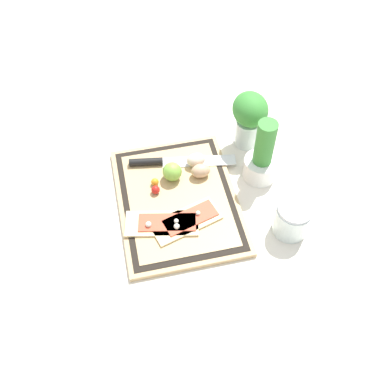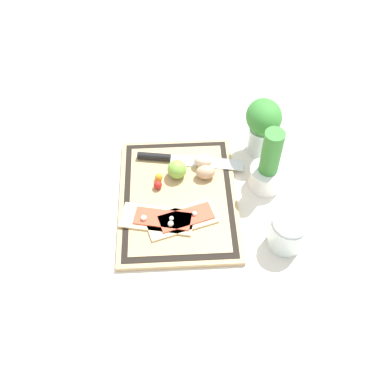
{
  "view_description": "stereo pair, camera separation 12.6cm",
  "coord_description": "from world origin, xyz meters",
  "views": [
    {
      "loc": [
        0.74,
        -0.12,
        1.04
      ],
      "look_at": [
        0.0,
        0.04,
        0.04
      ],
      "focal_mm": 42.0,
      "sensor_mm": 36.0,
      "label": 1
    },
    {
      "loc": [
        0.76,
        0.0,
        1.04
      ],
      "look_at": [
        0.0,
        0.04,
        0.04
      ],
      "focal_mm": 42.0,
      "sensor_mm": 36.0,
      "label": 2
    }
  ],
  "objects": [
    {
      "name": "herb_pot",
      "position": [
        -0.05,
        0.26,
        0.07
      ],
      "size": [
        0.1,
        0.1,
        0.21
      ],
      "color": "white",
      "rests_on": "ground_plane"
    },
    {
      "name": "herb_glass",
      "position": [
        -0.18,
        0.26,
        0.11
      ],
      "size": [
        0.12,
        0.1,
        0.19
      ],
      "color": "silver",
      "rests_on": "ground_plane"
    },
    {
      "name": "cherry_tomato_yellow",
      "position": [
        -0.06,
        -0.05,
        0.03
      ],
      "size": [
        0.02,
        0.02,
        0.02
      ],
      "primitive_type": "sphere",
      "color": "orange",
      "rests_on": "cutting_board"
    },
    {
      "name": "lime",
      "position": [
        -0.08,
        0.0,
        0.05
      ],
      "size": [
        0.06,
        0.06,
        0.06
      ],
      "primitive_type": "sphere",
      "color": "#7FB742",
      "rests_on": "cutting_board"
    },
    {
      "name": "cherry_tomato_red",
      "position": [
        -0.03,
        -0.06,
        0.03
      ],
      "size": [
        0.02,
        0.02,
        0.02
      ],
      "primitive_type": "sphere",
      "color": "red",
      "rests_on": "cutting_board"
    },
    {
      "name": "knife",
      "position": [
        -0.14,
        -0.01,
        0.03
      ],
      "size": [
        0.08,
        0.32,
        0.02
      ],
      "color": "silver",
      "rests_on": "cutting_board"
    },
    {
      "name": "pizza_slice_far",
      "position": [
        0.08,
        0.01,
        0.02
      ],
      "size": [
        0.13,
        0.21,
        0.02
      ],
      "color": "beige",
      "rests_on": "cutting_board"
    },
    {
      "name": "sauce_jar",
      "position": [
        0.16,
        0.28,
        0.04
      ],
      "size": [
        0.1,
        0.1,
        0.1
      ],
      "color": "silver",
      "rests_on": "ground_plane"
    },
    {
      "name": "ground_plane",
      "position": [
        0.0,
        0.0,
        0.0
      ],
      "size": [
        6.0,
        6.0,
        0.0
      ],
      "primitive_type": "plane",
      "color": "silver"
    },
    {
      "name": "egg_pink",
      "position": [
        -0.11,
        0.08,
        0.04
      ],
      "size": [
        0.04,
        0.06,
        0.04
      ],
      "primitive_type": "ellipsoid",
      "color": "beige",
      "rests_on": "cutting_board"
    },
    {
      "name": "pizza_slice_near",
      "position": [
        0.08,
        -0.06,
        0.02
      ],
      "size": [
        0.12,
        0.21,
        0.02
      ],
      "color": "beige",
      "rests_on": "cutting_board"
    },
    {
      "name": "egg_brown",
      "position": [
        -0.07,
        0.08,
        0.04
      ],
      "size": [
        0.04,
        0.06,
        0.04
      ],
      "primitive_type": "ellipsoid",
      "color": "tan",
      "rests_on": "cutting_board"
    },
    {
      "name": "cutting_board",
      "position": [
        0.0,
        0.0,
        0.01
      ],
      "size": [
        0.44,
        0.33,
        0.02
      ],
      "color": "tan",
      "rests_on": "ground_plane"
    }
  ]
}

